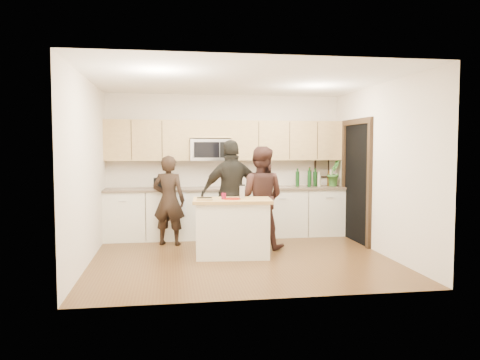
{
  "coord_description": "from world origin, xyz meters",
  "views": [
    {
      "loc": [
        -1.08,
        -7.02,
        1.7
      ],
      "look_at": [
        0.04,
        0.35,
        1.17
      ],
      "focal_mm": 35.0,
      "sensor_mm": 36.0,
      "label": 1
    }
  ],
  "objects": [
    {
      "name": "doorway",
      "position": [
        2.23,
        0.9,
        1.16
      ],
      "size": [
        0.06,
        1.25,
        2.2
      ],
      "color": "black",
      "rests_on": "ground"
    },
    {
      "name": "framed_picture",
      "position": [
        1.95,
        1.98,
        1.28
      ],
      "size": [
        0.3,
        0.03,
        0.38
      ],
      "color": "black",
      "rests_on": "ground"
    },
    {
      "name": "woman_right",
      "position": [
        -0.04,
        0.65,
        0.91
      ],
      "size": [
        1.11,
        0.56,
        1.82
      ],
      "primitive_type": "imported",
      "rotation": [
        0.0,
        0.0,
        3.25
      ],
      "color": "black",
      "rests_on": "ground"
    },
    {
      "name": "dish_towel",
      "position": [
        -0.95,
        1.5,
        0.8
      ],
      "size": [
        0.34,
        0.6,
        0.48
      ],
      "color": "white",
      "rests_on": "ground"
    },
    {
      "name": "orchid",
      "position": [
        2.1,
        1.72,
        1.2
      ],
      "size": [
        0.35,
        0.36,
        0.51
      ],
      "primitive_type": "imported",
      "rotation": [
        0.0,
        0.0,
        0.95
      ],
      "color": "#38722D",
      "rests_on": "back_cabinetry"
    },
    {
      "name": "island",
      "position": [
        -0.12,
        0.1,
        0.45
      ],
      "size": [
        1.26,
        0.81,
        0.9
      ],
      "rotation": [
        0.0,
        0.0,
        -0.09
      ],
      "color": "silver",
      "rests_on": "ground"
    },
    {
      "name": "upper_cabinetry",
      "position": [
        0.03,
        1.83,
        1.84
      ],
      "size": [
        4.5,
        0.33,
        0.75
      ],
      "color": "tan",
      "rests_on": "ground"
    },
    {
      "name": "floor",
      "position": [
        0.0,
        0.0,
        0.0
      ],
      "size": [
        4.5,
        4.5,
        0.0
      ],
      "primitive_type": "plane",
      "color": "#50371B",
      "rests_on": "ground"
    },
    {
      "name": "knife",
      "position": [
        -0.44,
        -0.09,
        0.92
      ],
      "size": [
        0.18,
        0.04,
        0.01
      ],
      "primitive_type": "cube",
      "rotation": [
        0.0,
        0.0,
        -0.09
      ],
      "color": "silver",
      "rests_on": "cutting_board"
    },
    {
      "name": "back_cabinetry",
      "position": [
        0.0,
        1.69,
        0.47
      ],
      "size": [
        4.5,
        0.66,
        0.94
      ],
      "color": "silver",
      "rests_on": "ground"
    },
    {
      "name": "microwave",
      "position": [
        -0.31,
        1.8,
        1.65
      ],
      "size": [
        0.76,
        0.41,
        0.4
      ],
      "color": "silver",
      "rests_on": "ground"
    },
    {
      "name": "tongs",
      "position": [
        -0.55,
        0.07,
        0.93
      ],
      "size": [
        0.23,
        0.05,
        0.02
      ],
      "primitive_type": "cube",
      "rotation": [
        0.0,
        0.0,
        -0.09
      ],
      "color": "black",
      "rests_on": "cutting_board"
    },
    {
      "name": "box_grater",
      "position": [
        0.02,
        0.03,
        1.02
      ],
      "size": [
        0.09,
        0.06,
        0.21
      ],
      "color": "silver",
      "rests_on": "red_plate"
    },
    {
      "name": "woman_center",
      "position": [
        0.43,
        0.65,
        0.86
      ],
      "size": [
        1.02,
        0.93,
        1.71
      ],
      "primitive_type": "imported",
      "rotation": [
        0.0,
        0.0,
        2.72
      ],
      "color": "#311B18",
      "rests_on": "ground"
    },
    {
      "name": "toaster",
      "position": [
        -1.2,
        1.67,
        1.04
      ],
      "size": [
        0.32,
        0.21,
        0.2
      ],
      "color": "black",
      "rests_on": "back_cabinetry"
    },
    {
      "name": "cutting_board",
      "position": [
        -0.55,
        0.01,
        0.91
      ],
      "size": [
        0.25,
        0.18,
        0.02
      ],
      "primitive_type": "cube",
      "rotation": [
        0.0,
        0.0,
        -0.09
      ],
      "color": "tan",
      "rests_on": "island"
    },
    {
      "name": "room_shell",
      "position": [
        0.0,
        0.0,
        1.73
      ],
      "size": [
        4.52,
        4.02,
        2.71
      ],
      "color": "beige",
      "rests_on": "ground"
    },
    {
      "name": "drink_glass",
      "position": [
        -0.25,
        0.07,
        0.95
      ],
      "size": [
        0.07,
        0.07,
        0.1
      ],
      "primitive_type": "cylinder",
      "color": "maroon",
      "rests_on": "island"
    },
    {
      "name": "red_plate",
      "position": [
        -0.12,
        0.05,
        0.91
      ],
      "size": [
        0.26,
        0.26,
        0.02
      ],
      "primitive_type": "cylinder",
      "color": "#9B1E0E",
      "rests_on": "island"
    },
    {
      "name": "woman_left",
      "position": [
        -1.09,
        1.13,
        0.78
      ],
      "size": [
        0.66,
        0.53,
        1.56
      ],
      "primitive_type": "imported",
      "rotation": [
        0.0,
        0.0,
        2.82
      ],
      "color": "black",
      "rests_on": "ground"
    },
    {
      "name": "bottle_cluster",
      "position": [
        1.74,
        1.71,
        1.11
      ],
      "size": [
        0.76,
        0.33,
        0.37
      ],
      "color": "black",
      "rests_on": "back_cabinetry"
    }
  ]
}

